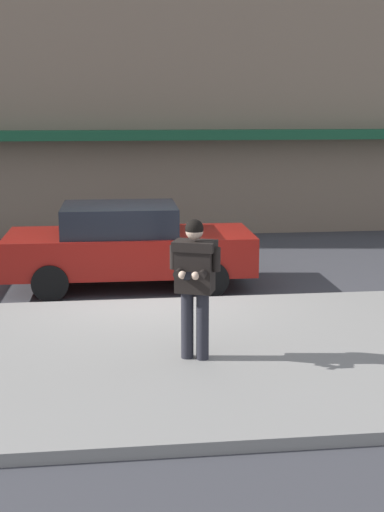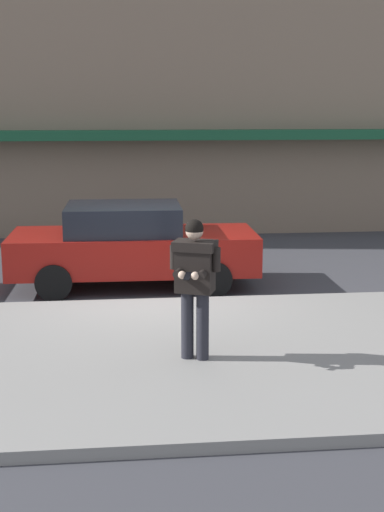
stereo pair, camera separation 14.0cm
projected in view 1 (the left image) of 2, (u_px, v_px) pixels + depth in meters
ground_plane at (145, 303)px, 12.17m from camera, size 80.00×80.00×0.00m
sidewalk at (232, 353)px, 9.51m from camera, size 32.00×5.30×0.14m
curb_paint_line at (203, 301)px, 12.34m from camera, size 28.00×0.12×0.01m
parked_sedan_mid at (128, 245)px, 13.15m from camera, size 4.53×1.99×1.54m
man_texting_on_phone at (195, 274)px, 8.88m from camera, size 0.61×0.65×1.81m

